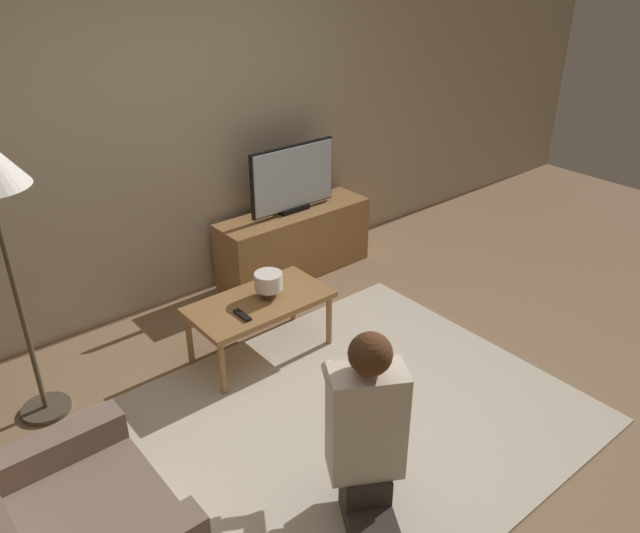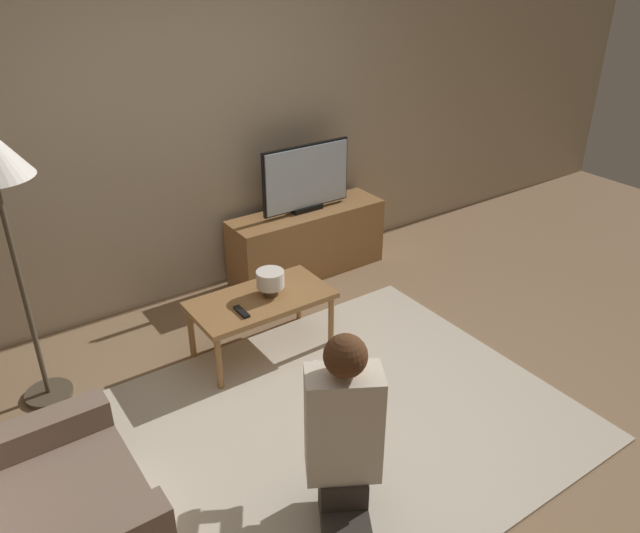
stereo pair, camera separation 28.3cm
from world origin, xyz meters
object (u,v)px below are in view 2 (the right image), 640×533
armchair (41,527)px  table_lamp (270,281)px  tv (306,178)px  person_kneeling (344,432)px  coffee_table (261,304)px

armchair → table_lamp: (1.66, 0.91, 0.24)m
table_lamp → tv: bearing=44.4°
tv → table_lamp: size_ratio=4.28×
person_kneeling → table_lamp: person_kneeling is taller
armchair → person_kneeling: (1.23, -0.46, 0.22)m
table_lamp → person_kneeling: bearing=-107.5°
tv → armchair: (-2.46, -1.70, -0.53)m
armchair → person_kneeling: bearing=-110.5°
tv → table_lamp: (-0.80, -0.78, -0.30)m
person_kneeling → table_lamp: 1.44m
coffee_table → person_kneeling: person_kneeling is taller
armchair → table_lamp: size_ratio=5.02×
tv → person_kneeling: tv is taller
coffee_table → armchair: size_ratio=1.01×
armchair → table_lamp: bearing=-61.3°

